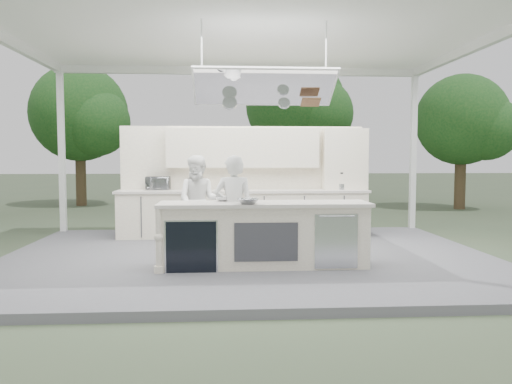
{
  "coord_description": "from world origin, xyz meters",
  "views": [
    {
      "loc": [
        -0.39,
        -8.18,
        1.73
      ],
      "look_at": [
        0.16,
        0.4,
        1.13
      ],
      "focal_mm": 35.0,
      "sensor_mm": 36.0,
      "label": 1
    }
  ],
  "objects": [
    {
      "name": "stage_deck",
      "position": [
        0.0,
        0.0,
        0.06
      ],
      "size": [
        8.0,
        6.0,
        0.12
      ],
      "primitive_type": "cube",
      "color": "#57575B",
      "rests_on": "ground"
    },
    {
      "name": "ground",
      "position": [
        0.0,
        0.0,
        0.0
      ],
      "size": [
        90.0,
        90.0,
        0.0
      ],
      "primitive_type": "plane",
      "color": "#3F4B33",
      "rests_on": "ground"
    },
    {
      "name": "toaster_oven",
      "position": [
        -1.73,
        2.08,
        1.2
      ],
      "size": [
        0.49,
        0.34,
        0.27
      ],
      "primitive_type": "imported",
      "rotation": [
        0.0,
        0.0,
        -0.03
      ],
      "color": "silver",
      "rests_on": "back_counter"
    },
    {
      "name": "bowl_large",
      "position": [
        -0.05,
        -1.15,
        1.11
      ],
      "size": [
        0.36,
        0.36,
        0.08
      ],
      "primitive_type": "imported",
      "rotation": [
        0.0,
        0.0,
        -0.11
      ],
      "color": "#ADAEB4",
      "rests_on": "demo_island"
    },
    {
      "name": "tree_cluster",
      "position": [
        -0.16,
        9.77,
        3.29
      ],
      "size": [
        19.55,
        9.4,
        5.85
      ],
      "color": "#493924",
      "rests_on": "ground"
    },
    {
      "name": "demo_island",
      "position": [
        0.18,
        -0.91,
        0.6
      ],
      "size": [
        3.1,
        0.79,
        0.95
      ],
      "color": "white",
      "rests_on": "stage_deck"
    },
    {
      "name": "back_wall_unit",
      "position": [
        0.44,
        2.11,
        1.57
      ],
      "size": [
        5.05,
        0.48,
        2.25
      ],
      "color": "white",
      "rests_on": "stage_deck"
    },
    {
      "name": "head_chef",
      "position": [
        -0.24,
        -0.7,
        0.94
      ],
      "size": [
        0.64,
        0.45,
        1.64
      ],
      "primitive_type": "imported",
      "rotation": [
        0.0,
        0.0,
        3.04
      ],
      "color": "white",
      "rests_on": "stage_deck"
    },
    {
      "name": "bowl_small",
      "position": [
        -0.41,
        -0.65,
        1.1
      ],
      "size": [
        0.28,
        0.28,
        0.07
      ],
      "primitive_type": "imported",
      "rotation": [
        0.0,
        0.0,
        0.33
      ],
      "color": "silver",
      "rests_on": "demo_island"
    },
    {
      "name": "tent",
      "position": [
        0.0,
        -0.01,
        3.71
      ],
      "size": [
        8.2,
        6.2,
        3.86
      ],
      "color": "white",
      "rests_on": "ground"
    },
    {
      "name": "back_counter",
      "position": [
        0.0,
        1.9,
        0.6
      ],
      "size": [
        5.08,
        0.72,
        0.95
      ],
      "color": "white",
      "rests_on": "stage_deck"
    },
    {
      "name": "sous_chef",
      "position": [
        -0.83,
        0.72,
        0.94
      ],
      "size": [
        0.88,
        0.72,
        1.65
      ],
      "primitive_type": "imported",
      "rotation": [
        0.0,
        0.0,
        -0.13
      ],
      "color": "white",
      "rests_on": "stage_deck"
    }
  ]
}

